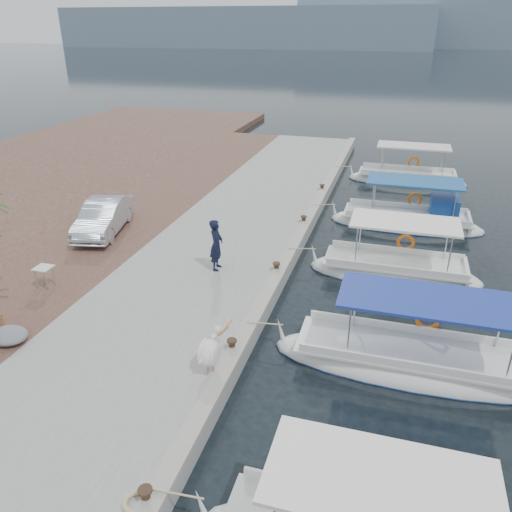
# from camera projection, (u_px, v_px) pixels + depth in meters

# --- Properties ---
(ground) EXTENTS (400.00, 400.00, 0.00)m
(ground) POSITION_uv_depth(u_px,v_px,m) (275.00, 305.00, 16.87)
(ground) COLOR black
(ground) RESTS_ON ground
(concrete_quay) EXTENTS (6.00, 40.00, 0.50)m
(concrete_quay) POSITION_uv_depth(u_px,v_px,m) (237.00, 234.00, 21.87)
(concrete_quay) COLOR gray
(concrete_quay) RESTS_ON ground
(quay_curb) EXTENTS (0.44, 40.00, 0.12)m
(quay_curb) POSITION_uv_depth(u_px,v_px,m) (300.00, 234.00, 21.04)
(quay_curb) COLOR #9E998C
(quay_curb) RESTS_ON concrete_quay
(cobblestone_strip) EXTENTS (4.00, 40.00, 0.50)m
(cobblestone_strip) POSITION_uv_depth(u_px,v_px,m) (135.00, 222.00, 23.14)
(cobblestone_strip) COLOR #4E3229
(cobblestone_strip) RESTS_ON ground
(distant_hills) EXTENTS (330.00, 60.00, 18.00)m
(distant_hills) POSITION_uv_depth(u_px,v_px,m) (491.00, 26.00, 181.33)
(distant_hills) COLOR slate
(distant_hills) RESTS_ON ground
(fishing_caique_b) EXTENTS (7.77, 2.20, 2.83)m
(fishing_caique_b) POSITION_uv_depth(u_px,v_px,m) (413.00, 364.00, 13.72)
(fishing_caique_b) COLOR white
(fishing_caique_b) RESTS_ON ground
(fishing_caique_c) EXTENTS (6.36, 2.15, 2.83)m
(fishing_caique_c) POSITION_uv_depth(u_px,v_px,m) (394.00, 273.00, 18.71)
(fishing_caique_c) COLOR white
(fishing_caique_c) RESTS_ON ground
(fishing_caique_d) EXTENTS (7.00, 2.24, 2.83)m
(fishing_caique_d) POSITION_uv_depth(u_px,v_px,m) (408.00, 223.00, 23.27)
(fishing_caique_d) COLOR white
(fishing_caique_d) RESTS_ON ground
(fishing_caique_e) EXTENTS (6.85, 2.09, 2.83)m
(fishing_caique_e) POSITION_uv_depth(u_px,v_px,m) (406.00, 181.00, 29.72)
(fishing_caique_e) COLOR white
(fishing_caique_e) RESTS_ON ground
(mooring_bollards) EXTENTS (0.28, 20.28, 0.33)m
(mooring_bollards) POSITION_uv_depth(u_px,v_px,m) (276.00, 266.00, 17.97)
(mooring_bollards) COLOR black
(mooring_bollards) RESTS_ON concrete_quay
(pelican) EXTENTS (0.68, 1.46, 1.12)m
(pelican) POSITION_uv_depth(u_px,v_px,m) (210.00, 351.00, 12.69)
(pelican) COLOR tan
(pelican) RESTS_ON concrete_quay
(fisherman) EXTENTS (0.52, 0.73, 1.90)m
(fisherman) POSITION_uv_depth(u_px,v_px,m) (216.00, 245.00, 17.83)
(fisherman) COLOR black
(fisherman) RESTS_ON concrete_quay
(parked_car) EXTENTS (2.34, 4.40, 1.38)m
(parked_car) POSITION_uv_depth(u_px,v_px,m) (103.00, 217.00, 21.14)
(parked_car) COLOR #B1BFCB
(parked_car) RESTS_ON cobblestone_strip
(tarp_bundle) EXTENTS (1.10, 0.90, 0.40)m
(tarp_bundle) POSITION_uv_depth(u_px,v_px,m) (9.00, 335.00, 13.98)
(tarp_bundle) COLOR slate
(tarp_bundle) RESTS_ON cobblestone_strip
(folding_table) EXTENTS (0.55, 0.55, 0.73)m
(folding_table) POSITION_uv_depth(u_px,v_px,m) (44.00, 273.00, 16.77)
(folding_table) COLOR silver
(folding_table) RESTS_ON cobblestone_strip
(rope_coil) EXTENTS (0.54, 0.54, 0.10)m
(rope_coil) POSITION_uv_depth(u_px,v_px,m) (136.00, 502.00, 9.29)
(rope_coil) COLOR #C6B284
(rope_coil) RESTS_ON concrete_quay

